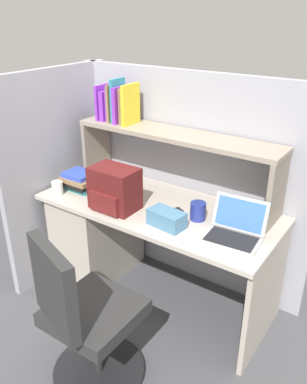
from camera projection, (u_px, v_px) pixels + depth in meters
The scene contains 14 objects.
ground_plane at pixel (157, 294), 2.92m from camera, with size 8.00×8.00×0.00m, color #4C4C51.
desk at pixel (114, 231), 2.95m from camera, with size 1.60×0.70×0.73m.
cubicle_partition_rear at pixel (187, 181), 2.87m from camera, with size 1.84×0.05×1.55m, color #9E9EA8.
cubicle_partition_left at pixel (61, 174), 2.99m from camera, with size 0.05×1.06×1.55m, color #9E9EA8.
overhead_hutch at pixel (175, 147), 2.61m from camera, with size 1.44×0.28×0.45m.
reference_books_on_shelf at pixel (118, 104), 2.76m from camera, with size 0.28×0.18×0.30m.
laptop at pixel (235, 230), 2.23m from camera, with size 0.33×0.29×0.22m.
backpack at pixel (114, 189), 2.53m from camera, with size 0.30×0.23×0.28m.
computer_mouse at pixel (174, 213), 2.49m from camera, with size 0.06×0.10×0.03m, color #262628.
paper_cup at pixel (57, 188), 2.75m from camera, with size 0.08×0.08×0.10m, color white.
tissue_box at pixel (167, 219), 2.35m from camera, with size 0.22×0.12×0.10m, color teal.
snack_canister at pixel (198, 211), 2.42m from camera, with size 0.10×0.10×0.11m, color navy.
desk_book_stack at pixel (80, 181), 2.83m from camera, with size 0.25×0.20×0.12m.
office_chair at pixel (86, 325), 2.09m from camera, with size 0.52×0.54×0.93m.
Camera 1 is at (1.30, -1.93, 1.92)m, focal length 37.16 mm.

